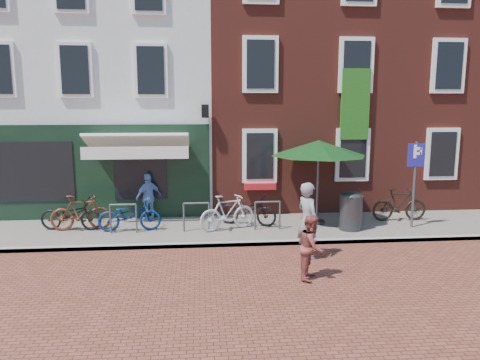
{
  "coord_description": "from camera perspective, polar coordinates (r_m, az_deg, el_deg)",
  "views": [
    {
      "loc": [
        -1.4,
        -11.23,
        3.64
      ],
      "look_at": [
        -0.28,
        1.24,
        1.53
      ],
      "focal_mm": 34.22,
      "sensor_mm": 36.0,
      "label": 1
    }
  ],
  "objects": [
    {
      "name": "ground",
      "position": [
        11.89,
        1.89,
        -8.26
      ],
      "size": [
        80.0,
        80.0,
        0.0
      ],
      "primitive_type": "plane",
      "color": "brown"
    },
    {
      "name": "sidewalk",
      "position": [
        13.45,
        5.36,
        -5.96
      ],
      "size": [
        24.0,
        3.0,
        0.1
      ],
      "primitive_type": "cube",
      "color": "slate",
      "rests_on": "ground"
    },
    {
      "name": "building_stucco",
      "position": [
        18.6,
        -16.66,
        11.83
      ],
      "size": [
        8.0,
        8.0,
        9.0
      ],
      "primitive_type": "cube",
      "color": "silver",
      "rests_on": "ground"
    },
    {
      "name": "building_brick_mid",
      "position": [
        18.6,
        5.56,
        13.72
      ],
      "size": [
        6.0,
        8.0,
        10.0
      ],
      "primitive_type": "cube",
      "color": "maroon",
      "rests_on": "ground"
    },
    {
      "name": "building_brick_right",
      "position": [
        20.56,
        22.66,
        12.64
      ],
      "size": [
        6.0,
        8.0,
        10.0
      ],
      "primitive_type": "cube",
      "color": "maroon",
      "rests_on": "ground"
    },
    {
      "name": "litter_bin",
      "position": [
        13.27,
        13.66,
        -3.47
      ],
      "size": [
        0.64,
        0.64,
        1.18
      ],
      "color": "#363739",
      "rests_on": "sidewalk"
    },
    {
      "name": "parking_sign",
      "position": [
        13.85,
        21.0,
        1.23
      ],
      "size": [
        0.5,
        0.07,
        2.48
      ],
      "color": "#4C4C4F",
      "rests_on": "sidewalk"
    },
    {
      "name": "parasol",
      "position": [
        13.52,
        9.77,
        4.32
      ],
      "size": [
        2.8,
        2.8,
        2.58
      ],
      "color": "#4C4C4F",
      "rests_on": "sidewalk"
    },
    {
      "name": "woman",
      "position": [
        10.94,
        8.43,
        -4.99
      ],
      "size": [
        0.67,
        0.78,
        1.82
      ],
      "primitive_type": "imported",
      "rotation": [
        0.0,
        0.0,
        1.99
      ],
      "color": "gray",
      "rests_on": "ground"
    },
    {
      "name": "boy",
      "position": [
        9.72,
        8.95,
        -8.25
      ],
      "size": [
        0.74,
        0.81,
        1.37
      ],
      "primitive_type": "imported",
      "rotation": [
        0.0,
        0.0,
        1.16
      ],
      "color": "brown",
      "rests_on": "ground"
    },
    {
      "name": "cafe_person",
      "position": [
        14.14,
        -11.31,
        -2.1
      ],
      "size": [
        0.9,
        0.79,
        1.45
      ],
      "primitive_type": "imported",
      "rotation": [
        0.0,
        0.0,
        3.77
      ],
      "color": "#769ADD",
      "rests_on": "sidewalk"
    },
    {
      "name": "bicycle_0",
      "position": [
        13.73,
        -20.35,
        -4.03
      ],
      "size": [
        1.78,
        0.81,
        0.91
      ],
      "primitive_type": "imported",
      "rotation": [
        0.0,
        0.0,
        1.45
      ],
      "color": "black",
      "rests_on": "sidewalk"
    },
    {
      "name": "bicycle_1",
      "position": [
        13.61,
        -19.22,
        -3.87
      ],
      "size": [
        1.7,
        0.58,
        1.01
      ],
      "primitive_type": "imported",
      "rotation": [
        0.0,
        0.0,
        1.64
      ],
      "color": "#592917",
      "rests_on": "sidewalk"
    },
    {
      "name": "bicycle_2",
      "position": [
        13.15,
        -13.62,
        -4.28
      ],
      "size": [
        1.75,
        0.69,
        0.91
      ],
      "primitive_type": "imported",
      "rotation": [
        0.0,
        0.0,
        1.62
      ],
      "color": "navy",
      "rests_on": "sidewalk"
    },
    {
      "name": "bicycle_3",
      "position": [
        12.89,
        -1.58,
        -4.06
      ],
      "size": [
        1.73,
        1.04,
        1.01
      ],
      "primitive_type": "imported",
      "rotation": [
        0.0,
        0.0,
        1.94
      ],
      "color": "silver",
      "rests_on": "sidewalk"
    },
    {
      "name": "bicycle_4",
      "position": [
        13.4,
        0.94,
        -3.75
      ],
      "size": [
        1.83,
        1.18,
        0.91
      ],
      "primitive_type": "imported",
      "rotation": [
        0.0,
        0.0,
        1.21
      ],
      "color": "black",
      "rests_on": "sidewalk"
    },
    {
      "name": "bicycle_5",
      "position": [
        14.7,
        19.26,
        -2.9
      ],
      "size": [
        1.67,
        0.47,
        1.01
      ],
      "primitive_type": "imported",
      "rotation": [
        0.0,
        0.0,
        1.57
      ],
      "color": "black",
      "rests_on": "sidewalk"
    }
  ]
}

